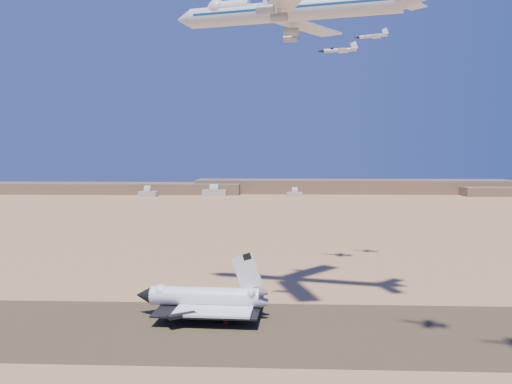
{
  "coord_description": "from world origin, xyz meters",
  "views": [
    {
      "loc": [
        19.21,
        -134.97,
        47.69
      ],
      "look_at": [
        12.96,
        8.0,
        37.83
      ],
      "focal_mm": 35.0,
      "sensor_mm": 36.0,
      "label": 1
    }
  ],
  "objects_px": {
    "crew_c": "(224,319)",
    "chase_jet_c": "(339,50)",
    "shuttle": "(204,299)",
    "chase_jet_d": "(372,36)",
    "crew_b": "(227,323)",
    "carrier_747": "(284,11)",
    "crew_a": "(225,323)"
  },
  "relations": [
    {
      "from": "crew_c",
      "to": "chase_jet_c",
      "type": "height_order",
      "value": "chase_jet_c"
    },
    {
      "from": "shuttle",
      "to": "chase_jet_d",
      "type": "height_order",
      "value": "chase_jet_d"
    },
    {
      "from": "shuttle",
      "to": "crew_b",
      "type": "bearing_deg",
      "value": -43.39
    },
    {
      "from": "carrier_747",
      "to": "crew_b",
      "type": "relative_size",
      "value": 45.91
    },
    {
      "from": "shuttle",
      "to": "carrier_747",
      "type": "height_order",
      "value": "carrier_747"
    },
    {
      "from": "carrier_747",
      "to": "chase_jet_d",
      "type": "height_order",
      "value": "carrier_747"
    },
    {
      "from": "shuttle",
      "to": "chase_jet_c",
      "type": "relative_size",
      "value": 2.47
    },
    {
      "from": "carrier_747",
      "to": "crew_a",
      "type": "bearing_deg",
      "value": -118.94
    },
    {
      "from": "shuttle",
      "to": "crew_b",
      "type": "height_order",
      "value": "shuttle"
    },
    {
      "from": "shuttle",
      "to": "crew_a",
      "type": "distance_m",
      "value": 12.05
    },
    {
      "from": "crew_a",
      "to": "chase_jet_c",
      "type": "distance_m",
      "value": 120.7
    },
    {
      "from": "crew_c",
      "to": "chase_jet_c",
      "type": "bearing_deg",
      "value": -58.84
    },
    {
      "from": "crew_a",
      "to": "crew_b",
      "type": "height_order",
      "value": "crew_a"
    },
    {
      "from": "chase_jet_d",
      "to": "shuttle",
      "type": "bearing_deg",
      "value": -109.87
    },
    {
      "from": "crew_c",
      "to": "crew_a",
      "type": "bearing_deg",
      "value": 164.17
    },
    {
      "from": "crew_c",
      "to": "chase_jet_c",
      "type": "relative_size",
      "value": 0.11
    },
    {
      "from": "chase_jet_c",
      "to": "chase_jet_d",
      "type": "relative_size",
      "value": 1.16
    },
    {
      "from": "carrier_747",
      "to": "crew_c",
      "type": "height_order",
      "value": "carrier_747"
    },
    {
      "from": "carrier_747",
      "to": "crew_b",
      "type": "distance_m",
      "value": 94.68
    },
    {
      "from": "shuttle",
      "to": "crew_c",
      "type": "relative_size",
      "value": 22.97
    },
    {
      "from": "crew_b",
      "to": "crew_c",
      "type": "bearing_deg",
      "value": -5.8
    },
    {
      "from": "crew_c",
      "to": "chase_jet_c",
      "type": "xyz_separation_m",
      "value": [
        40.3,
        66.13,
        90.43
      ]
    },
    {
      "from": "crew_a",
      "to": "chase_jet_d",
      "type": "height_order",
      "value": "chase_jet_d"
    },
    {
      "from": "shuttle",
      "to": "carrier_747",
      "type": "relative_size",
      "value": 0.51
    },
    {
      "from": "crew_b",
      "to": "chase_jet_d",
      "type": "relative_size",
      "value": 0.12
    },
    {
      "from": "crew_c",
      "to": "crew_b",
      "type": "bearing_deg",
      "value": 174.68
    },
    {
      "from": "carrier_747",
      "to": "crew_b",
      "type": "bearing_deg",
      "value": -118.45
    },
    {
      "from": "crew_b",
      "to": "chase_jet_c",
      "type": "relative_size",
      "value": 0.1
    },
    {
      "from": "crew_a",
      "to": "chase_jet_c",
      "type": "bearing_deg",
      "value": -29.72
    },
    {
      "from": "crew_c",
      "to": "shuttle",
      "type": "bearing_deg",
      "value": 24.63
    },
    {
      "from": "shuttle",
      "to": "crew_a",
      "type": "relative_size",
      "value": 23.15
    },
    {
      "from": "carrier_747",
      "to": "chase_jet_c",
      "type": "xyz_separation_m",
      "value": [
        22.95,
        50.97,
        -1.06
      ]
    }
  ]
}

